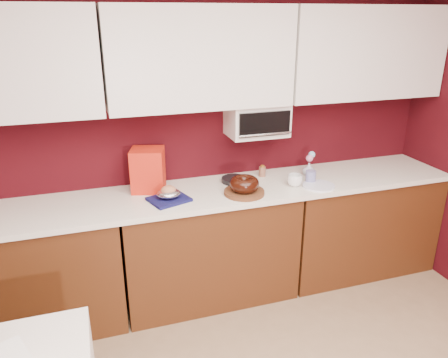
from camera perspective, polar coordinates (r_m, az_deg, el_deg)
wall_back at (r=3.42m, az=-3.72°, el=5.74°), size 4.00×0.02×2.50m
base_cabinet_left at (r=3.40m, az=-24.69°, el=-11.45°), size 1.31×0.58×0.86m
base_cabinet_center at (r=3.46m, az=-2.10°, el=-8.80°), size 1.31×0.58×0.86m
base_cabinet_right at (r=3.99m, az=16.74°, el=-5.51°), size 1.31×0.58×0.86m
countertop at (r=3.26m, az=-2.20°, el=-1.90°), size 4.00×0.62×0.04m
upper_cabinet_center at (r=3.16m, az=-3.20°, el=15.56°), size 1.31×0.33×0.70m
upper_cabinet_right at (r=3.73m, az=17.77°, el=15.45°), size 1.31×0.33×0.70m
toaster_oven at (r=3.40m, az=4.29°, el=7.78°), size 0.45×0.30×0.25m
toaster_oven_door at (r=3.25m, az=5.36°, el=7.16°), size 0.40×0.02×0.18m
toaster_oven_handle at (r=3.26m, az=5.42°, el=5.82°), size 0.42×0.02×0.02m
cake_base at (r=3.19m, az=2.66°, el=-1.75°), size 0.33×0.33×0.03m
bundt_cake at (r=3.17m, az=2.68°, el=-0.64°), size 0.24×0.24×0.09m
navy_towel at (r=3.10m, az=-7.21°, el=-2.65°), size 0.32×0.29×0.02m
foil_ham_nest at (r=3.09m, az=-7.25°, el=-1.88°), size 0.18×0.16×0.06m
roasted_ham at (r=3.08m, az=-7.27°, el=-1.45°), size 0.12×0.11×0.07m
pandoro_box at (r=3.26m, az=-9.90°, el=1.19°), size 0.28×0.27×0.32m
dark_pan at (r=3.42m, az=1.33°, el=-0.10°), size 0.21×0.21×0.03m
coffee_mug at (r=3.37m, az=9.22°, el=-0.02°), size 0.14×0.14×0.11m
blue_jar at (r=3.47m, az=11.25°, el=0.31°), size 0.10×0.10×0.10m
flower_vase at (r=3.61m, az=11.02°, el=1.36°), size 0.11×0.11×0.12m
flower_pink at (r=3.58m, az=11.11°, el=2.68°), size 0.06×0.06×0.06m
flower_blue at (r=3.60m, az=11.40°, el=3.15°), size 0.05×0.05×0.05m
china_plate at (r=3.41m, az=12.26°, el=-0.86°), size 0.30×0.30×0.01m
amber_bottle at (r=3.54m, az=5.03°, el=1.05°), size 0.03×0.03×0.09m
paper_cup at (r=3.54m, az=5.01°, el=0.97°), size 0.06×0.06×0.08m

